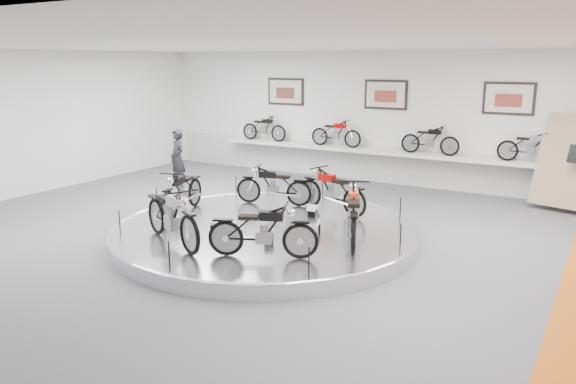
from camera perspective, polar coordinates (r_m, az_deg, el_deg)
The scene contains 22 objects.
floor at distance 11.66m, azimuth -3.06°, elevation -5.24°, with size 16.00×16.00×0.00m, color #565658.
ceiling at distance 11.07m, azimuth -3.32°, elevation 14.81°, with size 16.00×16.00×0.00m, color white.
wall_back at distance 17.40m, azimuth 9.85°, elevation 7.42°, with size 16.00×16.00×0.00m, color white.
wall_left at distance 16.97m, azimuth -26.39°, elevation 6.12°, with size 14.00×14.00×0.00m, color white.
dado_band at distance 17.58m, azimuth 9.64°, elevation 2.71°, with size 15.68×0.04×1.10m, color #BCBCBA.
display_platform at distance 11.85m, azimuth -2.26°, elevation -4.17°, with size 6.40×6.40×0.30m, color silver.
platform_rim at distance 11.82m, azimuth -2.27°, elevation -3.61°, with size 6.40×6.40×0.10m, color #B2B2BA.
shelf at distance 17.25m, azimuth 9.36°, elevation 4.04°, with size 11.00×0.55×0.10m, color silver.
poster_left at distance 18.85m, azimuth -0.24°, elevation 10.17°, with size 1.35×0.06×0.88m, color beige.
poster_center at distance 17.31m, azimuth 9.89°, elevation 9.72°, with size 1.35×0.06×0.88m, color beige.
poster_right at distance 16.40m, azimuth 21.51°, elevation 8.83°, with size 1.35×0.06×0.88m, color beige.
shelf_bike_a at distance 19.11m, azimuth -2.46°, elevation 6.33°, with size 1.22×0.42×0.73m, color black, non-canonical shape.
shelf_bike_b at distance 17.79m, azimuth 4.89°, elevation 5.79°, with size 1.22×0.42×0.73m, color #9C0202, non-canonical shape.
shelf_bike_c at distance 16.71m, azimuth 14.22°, elevation 4.97°, with size 1.22×0.42×0.73m, color black, non-canonical shape.
shelf_bike_d at distance 16.17m, azimuth 23.42°, elevation 4.02°, with size 1.22×0.42×0.73m, color #B6B7BB, non-canonical shape.
bike_a at distance 10.77m, azimuth 6.64°, elevation -2.17°, with size 1.85×0.65×1.09m, color #C4431B, non-canonical shape.
bike_b at distance 12.83m, azimuth 4.49°, elevation 0.16°, with size 1.70×0.60×1.00m, color #9C0202, non-canonical shape.
bike_c at distance 13.46m, azimuth -1.49°, elevation 0.66°, with size 1.59×0.56×0.94m, color black, non-canonical shape.
bike_d at distance 12.86m, azimuth -10.73°, elevation 0.04°, with size 1.74×0.61×1.02m, color black, non-canonical shape.
bike_e at distance 10.74m, azimuth -11.72°, elevation -2.33°, with size 1.90×0.67×1.12m, color #B6B7BB, non-canonical shape.
bike_f at distance 9.82m, azimuth -2.58°, elevation -3.94°, with size 1.67×0.59×0.98m, color black, non-canonical shape.
visitor at distance 16.97m, azimuth -11.15°, elevation 3.36°, with size 0.63×0.41×1.73m, color black.
Camera 1 is at (6.17, -9.19, 3.67)m, focal length 35.00 mm.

